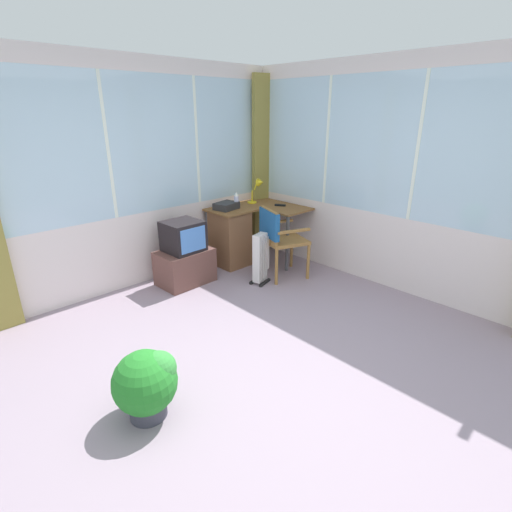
{
  "coord_description": "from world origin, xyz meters",
  "views": [
    {
      "loc": [
        -1.79,
        -1.82,
        2.0
      ],
      "look_at": [
        0.78,
        0.85,
        0.59
      ],
      "focal_mm": 27.05,
      "sensor_mm": 36.0,
      "label": 1
    }
  ],
  "objects_px": {
    "tv_remote": "(280,205)",
    "potted_plant": "(147,382)",
    "desk_lamp": "(258,187)",
    "desk": "(233,235)",
    "space_heater": "(261,258)",
    "wooden_armchair": "(277,233)",
    "tv_on_stand": "(185,256)",
    "paper_tray": "(226,206)",
    "spray_bottle": "(236,200)"
  },
  "relations": [
    {
      "from": "desk",
      "to": "desk_lamp",
      "type": "xyz_separation_m",
      "value": [
        0.52,
        0.04,
        0.58
      ]
    },
    {
      "from": "wooden_armchair",
      "to": "tv_on_stand",
      "type": "bearing_deg",
      "value": 145.38
    },
    {
      "from": "spray_bottle",
      "to": "potted_plant",
      "type": "xyz_separation_m",
      "value": [
        -2.37,
        -1.78,
        -0.6
      ]
    },
    {
      "from": "tv_remote",
      "to": "wooden_armchair",
      "type": "relative_size",
      "value": 0.17
    },
    {
      "from": "desk_lamp",
      "to": "paper_tray",
      "type": "relative_size",
      "value": 1.16
    },
    {
      "from": "desk",
      "to": "tv_remote",
      "type": "relative_size",
      "value": 7.41
    },
    {
      "from": "wooden_armchair",
      "to": "potted_plant",
      "type": "distance_m",
      "value": 2.61
    },
    {
      "from": "tv_remote",
      "to": "space_heater",
      "type": "bearing_deg",
      "value": 175.29
    },
    {
      "from": "desk_lamp",
      "to": "potted_plant",
      "type": "xyz_separation_m",
      "value": [
        -2.81,
        -1.8,
        -0.72
      ]
    },
    {
      "from": "desk",
      "to": "paper_tray",
      "type": "distance_m",
      "value": 0.41
    },
    {
      "from": "desk_lamp",
      "to": "spray_bottle",
      "type": "relative_size",
      "value": 1.61
    },
    {
      "from": "space_heater",
      "to": "desk",
      "type": "bearing_deg",
      "value": 76.99
    },
    {
      "from": "tv_remote",
      "to": "potted_plant",
      "type": "xyz_separation_m",
      "value": [
        -2.88,
        -1.45,
        -0.5
      ]
    },
    {
      "from": "desk",
      "to": "wooden_armchair",
      "type": "bearing_deg",
      "value": -82.88
    },
    {
      "from": "spray_bottle",
      "to": "space_heater",
      "type": "relative_size",
      "value": 0.34
    },
    {
      "from": "desk",
      "to": "tv_remote",
      "type": "bearing_deg",
      "value": -27.88
    },
    {
      "from": "desk",
      "to": "potted_plant",
      "type": "height_order",
      "value": "desk"
    },
    {
      "from": "desk",
      "to": "wooden_armchair",
      "type": "relative_size",
      "value": 1.25
    },
    {
      "from": "tv_remote",
      "to": "desk",
      "type": "bearing_deg",
      "value": 119.65
    },
    {
      "from": "spray_bottle",
      "to": "potted_plant",
      "type": "bearing_deg",
      "value": -143.17
    },
    {
      "from": "tv_on_stand",
      "to": "potted_plant",
      "type": "height_order",
      "value": "tv_on_stand"
    },
    {
      "from": "tv_on_stand",
      "to": "space_heater",
      "type": "bearing_deg",
      "value": -43.01
    },
    {
      "from": "desk_lamp",
      "to": "spray_bottle",
      "type": "bearing_deg",
      "value": -176.88
    },
    {
      "from": "spray_bottle",
      "to": "space_heater",
      "type": "height_order",
      "value": "spray_bottle"
    },
    {
      "from": "spray_bottle",
      "to": "desk",
      "type": "bearing_deg",
      "value": -169.03
    },
    {
      "from": "tv_on_stand",
      "to": "tv_remote",
      "type": "bearing_deg",
      "value": -9.33
    },
    {
      "from": "paper_tray",
      "to": "desk_lamp",
      "type": "bearing_deg",
      "value": -1.58
    },
    {
      "from": "desk_lamp",
      "to": "space_heater",
      "type": "height_order",
      "value": "desk_lamp"
    },
    {
      "from": "tv_on_stand",
      "to": "space_heater",
      "type": "height_order",
      "value": "tv_on_stand"
    },
    {
      "from": "wooden_armchair",
      "to": "space_heater",
      "type": "distance_m",
      "value": 0.36
    },
    {
      "from": "tv_on_stand",
      "to": "space_heater",
      "type": "relative_size",
      "value": 1.24
    },
    {
      "from": "tv_remote",
      "to": "paper_tray",
      "type": "distance_m",
      "value": 0.75
    },
    {
      "from": "wooden_armchair",
      "to": "potted_plant",
      "type": "relative_size",
      "value": 1.78
    },
    {
      "from": "tv_on_stand",
      "to": "spray_bottle",
      "type": "bearing_deg",
      "value": 5.76
    },
    {
      "from": "spray_bottle",
      "to": "potted_plant",
      "type": "height_order",
      "value": "spray_bottle"
    },
    {
      "from": "desk",
      "to": "space_heater",
      "type": "relative_size",
      "value": 1.77
    },
    {
      "from": "desk_lamp",
      "to": "wooden_armchair",
      "type": "bearing_deg",
      "value": -119.38
    },
    {
      "from": "paper_tray",
      "to": "wooden_armchair",
      "type": "bearing_deg",
      "value": -79.15
    },
    {
      "from": "spray_bottle",
      "to": "tv_on_stand",
      "type": "bearing_deg",
      "value": -174.24
    },
    {
      "from": "space_heater",
      "to": "paper_tray",
      "type": "bearing_deg",
      "value": 82.18
    },
    {
      "from": "potted_plant",
      "to": "space_heater",
      "type": "bearing_deg",
      "value": 26.34
    },
    {
      "from": "tv_on_stand",
      "to": "desk",
      "type": "bearing_deg",
      "value": 5.23
    },
    {
      "from": "desk_lamp",
      "to": "tv_remote",
      "type": "bearing_deg",
      "value": -78.39
    },
    {
      "from": "tv_remote",
      "to": "paper_tray",
      "type": "relative_size",
      "value": 0.5
    },
    {
      "from": "desk_lamp",
      "to": "spray_bottle",
      "type": "height_order",
      "value": "desk_lamp"
    },
    {
      "from": "spray_bottle",
      "to": "paper_tray",
      "type": "height_order",
      "value": "spray_bottle"
    },
    {
      "from": "tv_remote",
      "to": "potted_plant",
      "type": "distance_m",
      "value": 3.26
    },
    {
      "from": "tv_remote",
      "to": "tv_on_stand",
      "type": "relative_size",
      "value": 0.19
    },
    {
      "from": "tv_remote",
      "to": "paper_tray",
      "type": "height_order",
      "value": "paper_tray"
    },
    {
      "from": "spray_bottle",
      "to": "paper_tray",
      "type": "xyz_separation_m",
      "value": [
        -0.14,
        0.04,
        -0.06
      ]
    }
  ]
}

